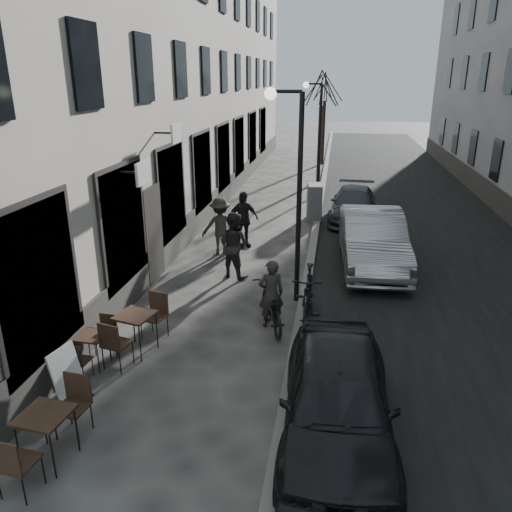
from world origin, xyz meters
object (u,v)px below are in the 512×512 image
(tree_near, at_px, (322,90))
(car_near, at_px, (337,399))
(bicycle, at_px, (271,306))
(car_mid, at_px, (372,239))
(utility_cabinet, at_px, (314,203))
(bistro_set_a, at_px, (47,432))
(pedestrian_mid, at_px, (221,226))
(tree_far, at_px, (325,88))
(sign_board, at_px, (69,382))
(moped, at_px, (308,298))
(bistro_set_c, at_px, (136,329))
(bistro_set_b, at_px, (93,347))
(pedestrian_near, at_px, (233,245))
(pedestrian_far, at_px, (243,220))
(streetlamp_near, at_px, (292,175))
(car_far, at_px, (353,204))
(streetlamp_far, at_px, (316,127))

(tree_near, height_order, car_near, tree_near)
(bicycle, bearing_deg, car_mid, -139.69)
(utility_cabinet, bearing_deg, bistro_set_a, -110.29)
(bistro_set_a, bearing_deg, pedestrian_mid, 93.23)
(tree_far, relative_size, car_near, 1.36)
(sign_board, relative_size, moped, 0.47)
(car_near, distance_m, moped, 3.77)
(tree_near, xyz_separation_m, bistro_set_c, (-2.89, -18.01, -4.15))
(bistro_set_b, xyz_separation_m, bistro_set_c, (0.64, 0.63, 0.10))
(pedestrian_near, xyz_separation_m, car_near, (2.89, -6.29, -0.22))
(bistro_set_c, relative_size, bicycle, 0.95)
(bistro_set_b, bearing_deg, pedestrian_far, 82.07)
(tree_far, bearing_deg, bistro_set_b, -98.14)
(streetlamp_near, distance_m, car_mid, 4.25)
(streetlamp_near, xyz_separation_m, bistro_set_b, (-3.45, -3.64, -2.75))
(bistro_set_c, height_order, pedestrian_mid, pedestrian_mid)
(bistro_set_c, height_order, sign_board, sign_board)
(car_mid, relative_size, car_far, 1.17)
(sign_board, distance_m, car_near, 4.50)
(pedestrian_mid, relative_size, car_mid, 0.37)
(utility_cabinet, xyz_separation_m, car_near, (0.97, -12.46, 0.00))
(bistro_set_a, distance_m, bistro_set_c, 3.14)
(pedestrian_mid, bearing_deg, car_near, 98.24)
(pedestrian_mid, bearing_deg, pedestrian_far, -140.63)
(streetlamp_near, distance_m, moped, 2.85)
(tree_far, height_order, bistro_set_a, tree_far)
(pedestrian_mid, bearing_deg, car_mid, 160.10)
(streetlamp_near, distance_m, utility_cabinet, 7.87)
(bistro_set_c, distance_m, car_far, 11.80)
(bistro_set_b, bearing_deg, car_mid, 52.53)
(moped, bearing_deg, bistro_set_b, -148.69)
(pedestrian_mid, height_order, moped, pedestrian_mid)
(tree_near, bearing_deg, utility_cabinet, -88.81)
(pedestrian_near, distance_m, pedestrian_far, 2.61)
(bicycle, height_order, moped, moped)
(streetlamp_far, bearing_deg, pedestrian_mid, -105.54)
(bistro_set_c, bearing_deg, streetlamp_far, 93.70)
(bistro_set_a, height_order, pedestrian_far, pedestrian_far)
(tree_far, bearing_deg, sign_board, -97.42)
(streetlamp_far, relative_size, car_near, 1.21)
(streetlamp_near, height_order, pedestrian_mid, streetlamp_near)
(moped, bearing_deg, streetlamp_near, 112.85)
(bicycle, bearing_deg, pedestrian_mid, -84.31)
(bistro_set_a, xyz_separation_m, pedestrian_mid, (0.43, 9.25, 0.41))
(tree_near, relative_size, bistro_set_c, 3.25)
(bistro_set_b, bearing_deg, bicycle, 38.10)
(tree_far, height_order, pedestrian_mid, tree_far)
(bistro_set_a, bearing_deg, tree_far, 89.64)
(streetlamp_near, bearing_deg, streetlamp_far, 90.00)
(bistro_set_b, height_order, pedestrian_near, pedestrian_near)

